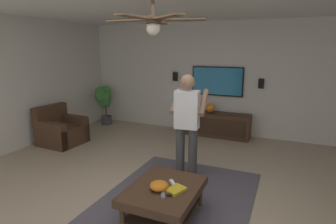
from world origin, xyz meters
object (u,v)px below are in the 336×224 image
Objects in this scene: wall_speaker_right at (175,77)px; ceiling_fan at (154,22)px; book at (176,190)px; wall_speaker_left at (261,83)px; remote_black at (172,193)px; vase_round at (211,108)px; media_console at (213,124)px; potted_plant_tall at (104,98)px; coffee_table at (164,195)px; person_standing at (187,121)px; bowl at (159,186)px; remote_white at (173,183)px; tv at (217,81)px; armchair at (61,131)px; remote_grey at (163,195)px.

wall_speaker_right is 0.18× the size of ceiling_fan.
book is 3.87m from wall_speaker_left.
vase_round is at bearing 19.90° from remote_black.
media_console is at bearing 0.91° from ceiling_fan.
coffee_table is at bearing -134.95° from potted_plant_tall.
potted_plant_tall is 4.73× the size of wall_speaker_right.
remote_black is 0.68× the size of wall_speaker_left.
person_standing reaches higher than potted_plant_tall.
person_standing is at bearing -7.93° from ceiling_fan.
person_standing is 7.31× the size of bowl.
ceiling_fan is (-3.18, -0.05, 2.04)m from media_console.
remote_white is at bearing 169.96° from wall_speaker_left.
wall_speaker_left is (3.70, -0.70, 0.96)m from coffee_table.
remote_white and remote_black have the same top height.
bowl is (-3.77, -0.27, -0.81)m from tv.
vase_round is at bearing 2.27° from ceiling_fan.
armchair is 3.83× the size of wall_speaker_left.
remote_black is at bearing 10.57° from book.
bowl is at bearing 169.21° from wall_speaker_left.
remote_black is at bearing -171.60° from vase_round.
bowl is 1.02× the size of wall_speaker_right.
remote_black is 3.61m from vase_round.
wall_speaker_right reaches higher than book.
bowl is 0.19× the size of ceiling_fan.
tv is 3.06m from potted_plant_tall.
wall_speaker_right reaches higher than potted_plant_tall.
wall_speaker_right reaches higher than coffee_table.
remote_black is 0.11m from remote_grey.
remote_grey is 0.68× the size of vase_round.
armchair is 0.84× the size of coffee_table.
bowl is at bearing -174.41° from vase_round.
wall_speaker_left is at bearing -32.60° from remote_grey.
armchair is 5.62× the size of remote_white.
armchair is at bearing 63.61° from coffee_table.
media_console reaches higher than bowl.
book is at bearing -55.56° from remote_grey.
person_standing is 7.45× the size of vase_round.
tv is 1.01× the size of ceiling_fan.
book is at bearing -133.84° from potted_plant_tall.
book is (-0.04, -0.17, 0.12)m from coffee_table.
wall_speaker_right is (3.89, 1.44, 0.92)m from remote_grey.
coffee_table is 6.67× the size of remote_grey.
armchair is 3.79m from ceiling_fan.
bowl is 3.94m from wall_speaker_left.
bowl is (-1.22, -0.10, -0.48)m from person_standing.
wall_speaker_left reaches higher than potted_plant_tall.
media_console is 11.33× the size of remote_grey.
potted_plant_tall is at bearing 45.05° from coffee_table.
vase_round is at bearing -0.39° from person_standing.
remote_white is 0.31m from remote_grey.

